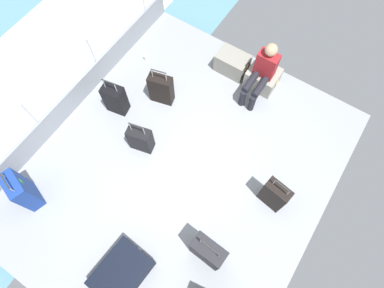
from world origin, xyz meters
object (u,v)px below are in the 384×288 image
object	(u,v)px
cargo_crate_1	(263,78)
suitcase_2	(141,139)
suitcase_0	(161,89)
suitcase_5	(23,191)
cargo_crate_0	(232,63)
passenger_seated	(262,72)
paper_cup	(146,57)
suitcase_1	(115,99)
suitcase_4	(274,195)
suitcase_6	(208,252)
suitcase_3	(122,273)

from	to	relation	value
cargo_crate_1	suitcase_2	world-z (taller)	suitcase_2
suitcase_0	suitcase_2	distance (m)	0.95
suitcase_2	suitcase_5	xyz separation A→B (m)	(-0.90, -1.61, 0.09)
cargo_crate_0	suitcase_5	xyz separation A→B (m)	(-1.34, -3.73, 0.17)
passenger_seated	paper_cup	bearing A→B (deg)	-166.08
cargo_crate_0	suitcase_0	size ratio (longest dim) A/B	0.73
suitcase_1	suitcase_5	bearing A→B (deg)	-93.62
passenger_seated	suitcase_1	world-z (taller)	passenger_seated
suitcase_2	suitcase_4	world-z (taller)	suitcase_4
suitcase_0	paper_cup	distance (m)	0.96
suitcase_0	suitcase_1	size ratio (longest dim) A/B	1.00
suitcase_1	suitcase_6	bearing A→B (deg)	-25.24
cargo_crate_1	suitcase_3	xyz separation A→B (m)	(-0.11, -3.86, -0.04)
suitcase_2	suitcase_3	size ratio (longest dim) A/B	0.94
cargo_crate_0	paper_cup	world-z (taller)	cargo_crate_0
cargo_crate_1	suitcase_1	size ratio (longest dim) A/B	0.69
suitcase_0	suitcase_6	size ratio (longest dim) A/B	0.91
suitcase_0	paper_cup	size ratio (longest dim) A/B	8.12
suitcase_1	cargo_crate_1	bearing A→B (deg)	44.65
passenger_seated	suitcase_1	size ratio (longest dim) A/B	1.31
cargo_crate_0	suitcase_0	world-z (taller)	suitcase_0
suitcase_3	suitcase_5	world-z (taller)	suitcase_5
suitcase_3	suitcase_5	bearing A→B (deg)	176.73
cargo_crate_1	suitcase_1	distance (m)	2.56
suitcase_0	suitcase_4	distance (m)	2.49
passenger_seated	suitcase_4	world-z (taller)	passenger_seated
paper_cup	cargo_crate_0	bearing A→B (deg)	24.61
cargo_crate_1	suitcase_6	size ratio (longest dim) A/B	0.62
suitcase_5	suitcase_6	distance (m)	2.78
suitcase_1	paper_cup	size ratio (longest dim) A/B	8.10
passenger_seated	paper_cup	xyz separation A→B (m)	(-2.05, -0.51, -0.50)
cargo_crate_0	passenger_seated	xyz separation A→B (m)	(0.60, -0.16, 0.36)
cargo_crate_0	suitcase_3	distance (m)	3.86
suitcase_3	suitcase_6	bearing A→B (deg)	45.40
paper_cup	suitcase_5	bearing A→B (deg)	-88.05
passenger_seated	paper_cup	distance (m)	2.17
cargo_crate_0	suitcase_2	distance (m)	2.16
cargo_crate_1	suitcase_3	distance (m)	3.86
suitcase_0	suitcase_6	distance (m)	2.70
cargo_crate_1	suitcase_2	xyz separation A→B (m)	(-1.04, -2.14, 0.08)
passenger_seated	suitcase_4	bearing A→B (deg)	-55.39
suitcase_4	suitcase_5	bearing A→B (deg)	-147.66
cargo_crate_1	suitcase_4	world-z (taller)	suitcase_4
suitcase_1	suitcase_4	distance (m)	2.94
cargo_crate_1	suitcase_5	world-z (taller)	suitcase_5
suitcase_4	passenger_seated	bearing A→B (deg)	124.61
cargo_crate_1	suitcase_6	xyz separation A→B (m)	(0.74, -3.00, 0.18)
suitcase_2	suitcase_6	distance (m)	1.98
suitcase_4	suitcase_5	xyz separation A→B (m)	(-3.07, -1.94, 0.04)
cargo_crate_0	paper_cup	xyz separation A→B (m)	(-1.45, -0.66, -0.14)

